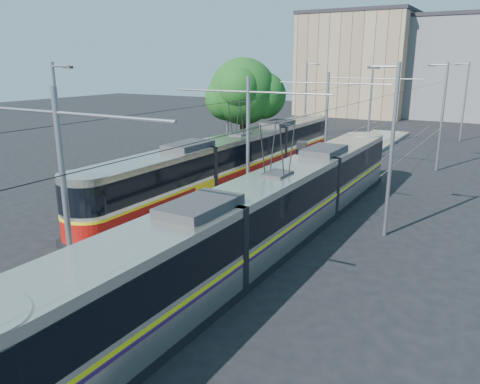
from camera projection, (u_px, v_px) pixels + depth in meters
The scene contains 14 objects.
ground at pixel (153, 262), 19.34m from camera, with size 160.00×160.00×0.00m, color black.
platform at pixel (309, 176), 33.44m from camera, with size 4.00×50.00×0.30m, color gray.
tactile_strip_left at pixel (291, 171), 34.10m from camera, with size 0.70×50.00×0.01m, color gray.
tactile_strip_right at pixel (329, 176), 32.69m from camera, with size 0.70×50.00×0.01m, color gray.
rails at pixel (309, 177), 33.48m from camera, with size 8.71×70.00×0.03m.
track_arrow at pixel (33, 270), 18.59m from camera, with size 1.20×5.00×0.01m, color silver.
tram_left at pixel (240, 158), 31.70m from camera, with size 2.43×28.97×5.50m.
tram_right at pixel (276, 207), 20.54m from camera, with size 2.43×28.81×5.50m.
catenary at pixel (295, 118), 29.90m from camera, with size 9.20×70.00×7.00m.
street_lamps at pixel (331, 114), 35.69m from camera, with size 15.18×38.22×8.00m.
shelter at pixel (301, 159), 31.90m from camera, with size 1.01×1.28×2.48m.
tree at pixel (248, 93), 36.86m from camera, with size 5.76×5.32×8.37m.
building_left at pixel (357, 64), 72.06m from camera, with size 16.32×12.24×15.32m.
building_centre at pixel (473, 67), 67.72m from camera, with size 18.36×14.28×14.50m.
Camera 1 is at (12.12, -13.60, 7.98)m, focal length 35.00 mm.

